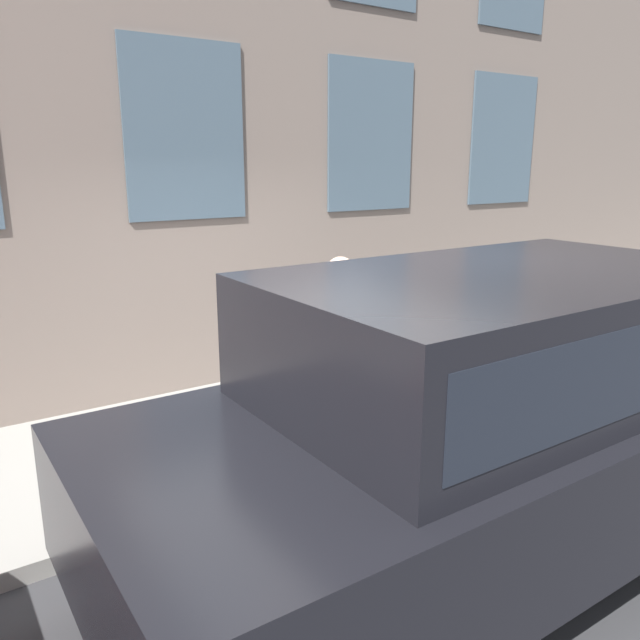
# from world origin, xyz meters

# --- Properties ---
(ground_plane) EXTENTS (80.00, 80.00, 0.00)m
(ground_plane) POSITION_xyz_m (0.00, 0.00, 0.00)
(ground_plane) COLOR #38383A
(sidewalk) EXTENTS (2.26, 60.00, 0.13)m
(sidewalk) POSITION_xyz_m (1.13, 0.00, 0.07)
(sidewalk) COLOR #9E9B93
(sidewalk) RESTS_ON ground_plane
(fire_hydrant) EXTENTS (0.35, 0.46, 0.74)m
(fire_hydrant) POSITION_xyz_m (0.40, -0.11, 0.51)
(fire_hydrant) COLOR gray
(fire_hydrant) RESTS_ON sidewalk
(person) EXTENTS (0.38, 0.25, 1.55)m
(person) POSITION_xyz_m (0.50, -0.58, 1.06)
(person) COLOR #232328
(person) RESTS_ON sidewalk
(parked_truck_charcoal_near) EXTENTS (1.92, 4.71, 1.83)m
(parked_truck_charcoal_near) POSITION_xyz_m (-1.29, -0.43, 1.06)
(parked_truck_charcoal_near) COLOR black
(parked_truck_charcoal_near) RESTS_ON ground_plane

